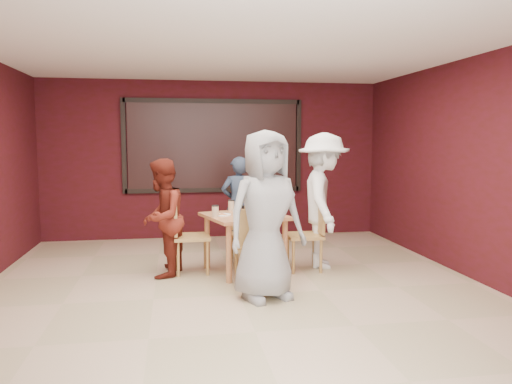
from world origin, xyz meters
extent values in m
plane|color=#CDB18E|center=(0.00, 0.00, 0.00)|extent=(7.00, 7.00, 0.00)
cube|color=black|center=(0.00, 3.45, 1.65)|extent=(3.00, 0.02, 1.50)
cube|color=#C2814F|center=(0.21, 0.98, 0.75)|extent=(1.21, 1.21, 0.04)
cylinder|color=#C2814F|center=(-0.28, 1.25, 0.37)|extent=(0.07, 0.07, 0.73)
cylinder|color=#C2814F|center=(0.48, 1.47, 0.37)|extent=(0.07, 0.07, 0.73)
cylinder|color=#C2814F|center=(-0.06, 0.50, 0.37)|extent=(0.07, 0.07, 0.73)
cylinder|color=#C2814F|center=(0.69, 0.71, 0.37)|extent=(0.07, 0.07, 0.73)
cylinder|color=white|center=(0.21, 0.67, 0.78)|extent=(0.25, 0.25, 0.01)
cone|color=#CD8748|center=(0.21, 0.67, 0.79)|extent=(0.23, 0.23, 0.02)
cylinder|color=beige|center=(0.34, 0.58, 0.84)|extent=(0.09, 0.09, 0.14)
cylinder|color=black|center=(0.34, 0.58, 0.92)|extent=(0.09, 0.09, 0.01)
cylinder|color=white|center=(0.21, 1.29, 0.78)|extent=(0.25, 0.25, 0.01)
cone|color=#CD8748|center=(0.21, 1.29, 0.79)|extent=(0.23, 0.23, 0.02)
cylinder|color=beige|center=(0.07, 1.39, 0.84)|extent=(0.09, 0.09, 0.14)
cylinder|color=black|center=(0.07, 1.39, 0.92)|extent=(0.09, 0.09, 0.01)
cylinder|color=white|center=(-0.10, 0.98, 0.78)|extent=(0.25, 0.25, 0.01)
cone|color=#CD8748|center=(-0.10, 0.98, 0.79)|extent=(0.23, 0.23, 0.02)
cylinder|color=beige|center=(-0.20, 0.85, 0.84)|extent=(0.09, 0.09, 0.14)
cylinder|color=black|center=(-0.20, 0.85, 0.92)|extent=(0.09, 0.09, 0.01)
cylinder|color=white|center=(0.52, 0.98, 0.78)|extent=(0.25, 0.25, 0.01)
cone|color=#CD8748|center=(0.52, 0.98, 0.79)|extent=(0.23, 0.23, 0.02)
cylinder|color=beige|center=(0.61, 1.12, 0.84)|extent=(0.09, 0.09, 0.14)
cylinder|color=black|center=(0.61, 1.12, 0.92)|extent=(0.09, 0.09, 0.01)
cylinder|color=silver|center=(0.29, 0.95, 0.82)|extent=(0.06, 0.06, 0.10)
cylinder|color=silver|center=(0.23, 0.90, 0.81)|extent=(0.05, 0.05, 0.08)
cylinder|color=#B40E0C|center=(0.12, 0.93, 0.84)|extent=(0.07, 0.07, 0.15)
cube|color=black|center=(0.15, 1.06, 0.83)|extent=(0.13, 0.09, 0.11)
cube|color=#AA8342|center=(0.22, 0.36, 0.48)|extent=(0.47, 0.47, 0.04)
cylinder|color=#AA8342|center=(0.41, 0.55, 0.23)|extent=(0.04, 0.04, 0.45)
cylinder|color=#AA8342|center=(0.03, 0.54, 0.23)|extent=(0.04, 0.04, 0.45)
cylinder|color=#AA8342|center=(0.41, 0.17, 0.23)|extent=(0.04, 0.04, 0.45)
cylinder|color=#AA8342|center=(0.04, 0.17, 0.23)|extent=(0.04, 0.04, 0.45)
cube|color=#AA8342|center=(0.22, 0.15, 0.74)|extent=(0.47, 0.04, 0.44)
cube|color=#AA8342|center=(0.25, 1.58, 0.39)|extent=(0.43, 0.43, 0.04)
cylinder|color=#AA8342|center=(0.07, 1.46, 0.18)|extent=(0.03, 0.03, 0.37)
cylinder|color=#AA8342|center=(0.38, 1.41, 0.18)|extent=(0.03, 0.03, 0.37)
cylinder|color=#AA8342|center=(0.12, 1.76, 0.18)|extent=(0.03, 0.03, 0.37)
cylinder|color=#AA8342|center=(0.42, 1.71, 0.18)|extent=(0.03, 0.03, 0.37)
cube|color=#AA8342|center=(0.28, 1.75, 0.60)|extent=(0.38, 0.09, 0.36)
cube|color=#AA8342|center=(-0.49, 1.07, 0.48)|extent=(0.47, 0.47, 0.04)
cylinder|color=#AA8342|center=(-0.30, 0.88, 0.23)|extent=(0.04, 0.04, 0.46)
cylinder|color=#AA8342|center=(-0.31, 1.26, 0.23)|extent=(0.04, 0.04, 0.46)
cylinder|color=#AA8342|center=(-0.68, 0.88, 0.23)|extent=(0.04, 0.04, 0.46)
cylinder|color=#AA8342|center=(-0.68, 1.25, 0.23)|extent=(0.04, 0.04, 0.46)
cube|color=#AA8342|center=(-0.70, 1.06, 0.74)|extent=(0.05, 0.47, 0.44)
cube|color=#AA8342|center=(1.01, 0.94, 0.47)|extent=(0.47, 0.47, 0.04)
cylinder|color=#AA8342|center=(0.83, 1.13, 0.22)|extent=(0.04, 0.04, 0.45)
cylinder|color=#AA8342|center=(0.82, 0.76, 0.22)|extent=(0.04, 0.04, 0.45)
cylinder|color=#AA8342|center=(1.20, 1.12, 0.22)|extent=(0.04, 0.04, 0.45)
cylinder|color=#AA8342|center=(1.19, 0.75, 0.22)|extent=(0.04, 0.04, 0.45)
cube|color=#AA8342|center=(1.21, 0.93, 0.73)|extent=(0.05, 0.46, 0.44)
imported|color=#949494|center=(0.27, -0.16, 0.93)|extent=(1.05, 0.85, 1.87)
imported|color=#314058|center=(0.29, 2.30, 0.75)|extent=(0.58, 0.41, 1.50)
imported|color=maroon|center=(-0.87, 0.96, 0.76)|extent=(0.75, 0.87, 1.52)
imported|color=white|center=(1.32, 1.09, 0.93)|extent=(0.91, 1.31, 1.86)
camera|label=1|loc=(-0.72, -5.48, 1.76)|focal=35.00mm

